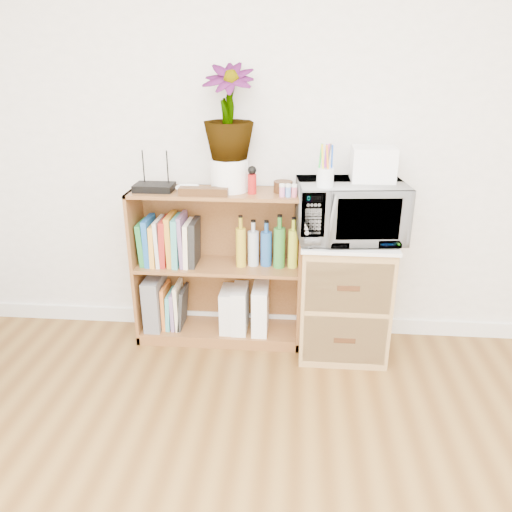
# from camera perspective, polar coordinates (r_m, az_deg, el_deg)

# --- Properties ---
(skirting_board) EXTENTS (4.00, 0.02, 0.10)m
(skirting_board) POSITION_cam_1_polar(r_m,az_deg,el_deg) (3.30, 2.34, -7.43)
(skirting_board) COLOR white
(skirting_board) RESTS_ON ground
(bookshelf) EXTENTS (1.00, 0.30, 0.95)m
(bookshelf) POSITION_cam_1_polar(r_m,az_deg,el_deg) (3.02, -4.32, -1.37)
(bookshelf) COLOR brown
(bookshelf) RESTS_ON ground
(wicker_unit) EXTENTS (0.50, 0.45, 0.70)m
(wicker_unit) POSITION_cam_1_polar(r_m,az_deg,el_deg) (2.98, 9.95, -4.61)
(wicker_unit) COLOR #9E7542
(wicker_unit) RESTS_ON ground
(microwave) EXTENTS (0.61, 0.45, 0.32)m
(microwave) POSITION_cam_1_polar(r_m,az_deg,el_deg) (2.78, 10.67, 5.11)
(microwave) COLOR silver
(microwave) RESTS_ON wicker_unit
(pen_cup) EXTENTS (0.09, 0.09, 0.10)m
(pen_cup) POSITION_cam_1_polar(r_m,az_deg,el_deg) (2.61, 7.90, 8.89)
(pen_cup) COLOR white
(pen_cup) RESTS_ON microwave
(small_appliance) EXTENTS (0.23, 0.19, 0.18)m
(small_appliance) POSITION_cam_1_polar(r_m,az_deg,el_deg) (2.78, 13.24, 10.21)
(small_appliance) COLOR white
(small_appliance) RESTS_ON microwave
(router) EXTENTS (0.22, 0.15, 0.04)m
(router) POSITION_cam_1_polar(r_m,az_deg,el_deg) (2.92, -11.54, 7.71)
(router) COLOR black
(router) RESTS_ON bookshelf
(white_bowl) EXTENTS (0.13, 0.13, 0.03)m
(white_bowl) POSITION_cam_1_polar(r_m,az_deg,el_deg) (2.87, -7.85, 7.59)
(white_bowl) COLOR white
(white_bowl) RESTS_ON bookshelf
(plant_pot) EXTENTS (0.21, 0.21, 0.18)m
(plant_pot) POSITION_cam_1_polar(r_m,az_deg,el_deg) (2.85, -3.05, 9.25)
(plant_pot) COLOR white
(plant_pot) RESTS_ON bookshelf
(potted_plant) EXTENTS (0.28, 0.28, 0.50)m
(potted_plant) POSITION_cam_1_polar(r_m,az_deg,el_deg) (2.80, -3.19, 16.10)
(potted_plant) COLOR #32722D
(potted_plant) RESTS_ON plant_pot
(trinket_box) EXTENTS (0.27, 0.07, 0.04)m
(trinket_box) POSITION_cam_1_polar(r_m,az_deg,el_deg) (2.78, -6.00, 7.34)
(trinket_box) COLOR #3C2010
(trinket_box) RESTS_ON bookshelf
(kokeshi_doll) EXTENTS (0.05, 0.05, 0.11)m
(kokeshi_doll) POSITION_cam_1_polar(r_m,az_deg,el_deg) (2.79, -0.45, 8.23)
(kokeshi_doll) COLOR #A81514
(kokeshi_doll) RESTS_ON bookshelf
(wooden_bowl) EXTENTS (0.11, 0.11, 0.06)m
(wooden_bowl) POSITION_cam_1_polar(r_m,az_deg,el_deg) (2.83, 3.11, 7.91)
(wooden_bowl) COLOR #3D2610
(wooden_bowl) RESTS_ON bookshelf
(paint_jars) EXTENTS (0.11, 0.04, 0.06)m
(paint_jars) POSITION_cam_1_polar(r_m,az_deg,el_deg) (2.74, 3.70, 7.36)
(paint_jars) COLOR pink
(paint_jars) RESTS_ON bookshelf
(file_box) EXTENTS (0.10, 0.26, 0.33)m
(file_box) POSITION_cam_1_polar(r_m,az_deg,el_deg) (3.21, -11.41, -5.05)
(file_box) COLOR slate
(file_box) RESTS_ON bookshelf
(magazine_holder_left) EXTENTS (0.08, 0.21, 0.27)m
(magazine_holder_left) POSITION_cam_1_polar(r_m,az_deg,el_deg) (3.12, -3.21, -6.07)
(magazine_holder_left) COLOR silver
(magazine_holder_left) RESTS_ON bookshelf
(magazine_holder_mid) EXTENTS (0.09, 0.23, 0.28)m
(magazine_holder_mid) POSITION_cam_1_polar(r_m,az_deg,el_deg) (3.11, -1.82, -6.01)
(magazine_holder_mid) COLOR white
(magazine_holder_mid) RESTS_ON bookshelf
(magazine_holder_right) EXTENTS (0.09, 0.24, 0.29)m
(magazine_holder_right) POSITION_cam_1_polar(r_m,az_deg,el_deg) (3.09, 0.51, -6.01)
(magazine_holder_right) COLOR white
(magazine_holder_right) RESTS_ON bookshelf
(cookbooks) EXTENTS (0.35, 0.20, 0.31)m
(cookbooks) POSITION_cam_1_polar(r_m,az_deg,el_deg) (3.02, -9.81, 1.72)
(cookbooks) COLOR #227F38
(cookbooks) RESTS_ON bookshelf
(liquor_bottles) EXTENTS (0.36, 0.07, 0.31)m
(liquor_bottles) POSITION_cam_1_polar(r_m,az_deg,el_deg) (2.93, 1.26, 1.50)
(liquor_bottles) COLOR gold
(liquor_bottles) RESTS_ON bookshelf
(lower_books) EXTENTS (0.14, 0.19, 0.29)m
(lower_books) POSITION_cam_1_polar(r_m,az_deg,el_deg) (3.19, -9.27, -5.73)
(lower_books) COLOR orange
(lower_books) RESTS_ON bookshelf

